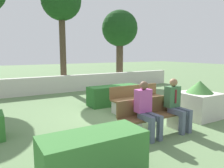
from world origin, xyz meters
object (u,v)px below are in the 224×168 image
at_px(planter_corner_left, 199,101).
at_px(person_seated_man, 176,102).
at_px(tree_center_left, 61,3).
at_px(bench_left_side, 137,101).
at_px(person_seated_woman, 146,107).
at_px(bench_front, 154,119).
at_px(tree_center_right, 120,30).

bearing_deg(planter_corner_left, person_seated_man, -164.21).
bearing_deg(tree_center_left, bench_left_side, -80.18).
bearing_deg(planter_corner_left, person_seated_woman, -170.45).
bearing_deg(bench_front, tree_center_left, 90.13).
distance_m(bench_front, tree_center_right, 9.09).
distance_m(person_seated_man, tree_center_left, 8.15).
relative_size(bench_front, planter_corner_left, 1.73).
xyz_separation_m(person_seated_woman, tree_center_left, (0.36, 7.24, 3.71)).
xyz_separation_m(person_seated_man, tree_center_left, (-0.60, 7.24, 3.71)).
xyz_separation_m(bench_front, bench_left_side, (0.89, 1.88, 0.00)).
relative_size(bench_left_side, tree_center_left, 0.36).
distance_m(bench_left_side, planter_corner_left, 1.97).
bearing_deg(tree_center_right, bench_front, -116.47).
height_order(person_seated_man, tree_center_left, tree_center_left).
bearing_deg(person_seated_woman, person_seated_man, 0.05).
distance_m(bench_front, person_seated_man, 0.72).
relative_size(bench_left_side, person_seated_man, 1.50).
xyz_separation_m(bench_front, tree_center_right, (3.82, 7.68, 3.01)).
distance_m(bench_left_side, person_seated_woman, 2.42).
bearing_deg(tree_center_left, person_seated_woman, -92.88).
xyz_separation_m(tree_center_left, tree_center_right, (3.84, 0.59, -1.09)).
height_order(bench_left_side, tree_center_right, tree_center_right).
xyz_separation_m(person_seated_woman, tree_center_right, (4.20, 7.82, 2.62)).
height_order(bench_front, person_seated_man, person_seated_man).
distance_m(bench_front, person_seated_woman, 0.56).
bearing_deg(person_seated_man, planter_corner_left, 15.79).
bearing_deg(bench_left_side, bench_front, -107.52).
bearing_deg(bench_front, person_seated_man, -13.76).
bearing_deg(tree_center_right, person_seated_man, -112.51).
bearing_deg(bench_left_side, planter_corner_left, -48.24).
height_order(bench_left_side, planter_corner_left, planter_corner_left).
bearing_deg(tree_center_right, planter_corner_left, -103.90).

